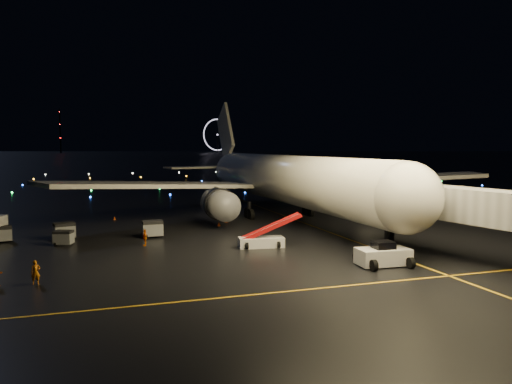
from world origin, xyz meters
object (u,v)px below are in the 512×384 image
Objects in this scene: pushback_tug at (383,253)px; baggage_cart_1 at (64,231)px; crew_c at (145,238)px; baggage_cart_3 at (1,234)px; baggage_cart_0 at (152,229)px; belt_loader at (261,231)px; crew_a at (36,272)px; airliner at (275,152)px; baggage_cart_2 at (64,238)px.

pushback_tug is 2.09× the size of baggage_cart_1.
baggage_cart_1 is (-26.72, 21.45, -0.16)m from pushback_tug.
crew_c is 15.85m from baggage_cart_3.
pushback_tug is at bearing -53.00° from baggage_cart_1.
baggage_cart_0 is 15.80m from baggage_cart_3.
belt_loader is 3.90× the size of crew_c.
belt_loader is 3.72× the size of crew_a.
baggage_cart_0 is at bearing 157.50° from crew_c.
pushback_tug reaches higher than baggage_cart_1.
pushback_tug is 26.22m from baggage_cart_0.
belt_loader is at bearing -115.19° from airliner.
airliner is 24.65m from belt_loader.
baggage_cart_3 is at bearing 164.15° from belt_loader.
airliner is at bearing 46.67° from baggage_cart_2.
airliner is 24.45m from baggage_cart_0.
belt_loader is at bearing 61.79° from crew_c.
baggage_cart_2 is (-26.62, 17.93, -0.30)m from pushback_tug.
belt_loader reaches higher than crew_c.
belt_loader reaches higher than pushback_tug.
pushback_tug reaches higher than crew_a.
pushback_tug reaches higher than baggage_cart_2.
baggage_cart_3 is at bearing -121.89° from crew_c.
baggage_cart_1 is (-28.66, -10.69, -8.40)m from airliner.
crew_a is 18.57m from baggage_cart_1.
crew_a is at bearing -74.10° from baggage_cart_2.
crew_a is at bearing 177.57° from pushback_tug.
pushback_tug is at bearing -47.67° from belt_loader.
baggage_cart_0 is 9.43m from baggage_cart_2.
baggage_cart_1 is at bearing 111.84° from baggage_cart_2.
baggage_cart_3 is (-34.96, -10.48, -8.44)m from airliner.
baggage_cart_1 is at bearing 76.58° from crew_a.
baggage_cart_2 is at bearing -102.62° from baggage_cart_1.
belt_loader reaches higher than baggage_cart_2.
baggage_cart_0 is at bearing -17.64° from baggage_cart_3.
baggage_cart_0 is at bearing -148.61° from airliner.
baggage_cart_1 is (1.04, 18.54, 0.01)m from crew_a.
baggage_cart_1 is (-9.37, 1.80, -0.04)m from baggage_cart_0.
pushback_tug is 2.01× the size of baggage_cart_0.
pushback_tug is at bearing -50.11° from baggage_cart_0.
pushback_tug is 2.48× the size of crew_a.
baggage_cart_2 is 7.41m from baggage_cart_3.
baggage_cart_3 is (-15.67, 2.00, -0.08)m from baggage_cart_0.
airliner is 37.46m from baggage_cart_3.
airliner reaches higher than pushback_tug.
baggage_cart_0 is 1.23× the size of baggage_cart_2.
crew_c is at bearing -52.82° from baggage_cart_1.
baggage_cart_0 reaches higher than baggage_cart_3.
crew_c is at bearing 42.75° from crew_a.
baggage_cart_3 is (-6.40, 3.73, 0.10)m from baggage_cart_2.
crew_c is (-18.63, 15.00, -0.20)m from pushback_tug.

